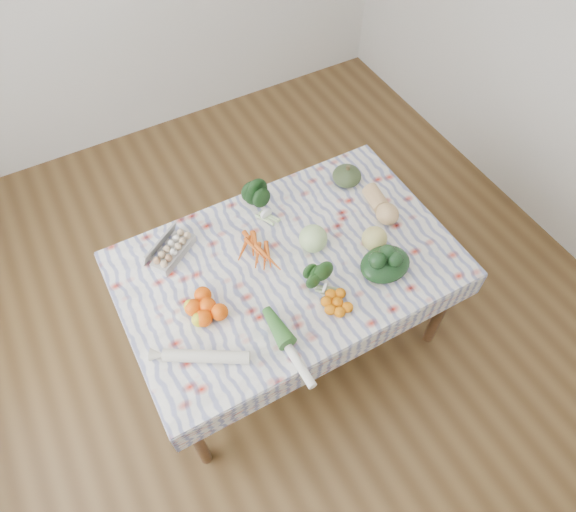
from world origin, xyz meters
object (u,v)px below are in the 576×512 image
object	(u,v)px
dining_table	(288,272)
kabocha_squash	(347,176)
cabbage	(313,239)
grapefruit	(374,239)
egg_carton	(173,251)
butternut_squash	(381,204)

from	to	relation	value
dining_table	kabocha_squash	world-z (taller)	kabocha_squash
kabocha_squash	cabbage	distance (m)	0.50
cabbage	kabocha_squash	bearing A→B (deg)	37.38
kabocha_squash	grapefruit	size ratio (longest dim) A/B	1.25
egg_carton	grapefruit	xyz separation A→B (m)	(0.91, -0.44, 0.03)
grapefruit	cabbage	bearing A→B (deg)	151.97
butternut_squash	dining_table	bearing A→B (deg)	-167.50
dining_table	cabbage	bearing A→B (deg)	9.01
egg_carton	cabbage	bearing A→B (deg)	-57.77
dining_table	kabocha_squash	bearing A→B (deg)	30.61
egg_carton	grapefruit	world-z (taller)	grapefruit
cabbage	grapefruit	xyz separation A→B (m)	(0.27, -0.14, -0.01)
egg_carton	kabocha_squash	bearing A→B (deg)	-32.53
dining_table	kabocha_squash	xyz separation A→B (m)	(0.55, 0.33, 0.14)
egg_carton	grapefruit	distance (m)	1.01
dining_table	egg_carton	distance (m)	0.59
egg_carton	cabbage	size ratio (longest dim) A/B	1.80
cabbage	grapefruit	distance (m)	0.31
butternut_squash	grapefruit	bearing A→B (deg)	-126.13
grapefruit	dining_table	bearing A→B (deg)	164.41
kabocha_squash	grapefruit	bearing A→B (deg)	-105.47
dining_table	cabbage	size ratio (longest dim) A/B	11.16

